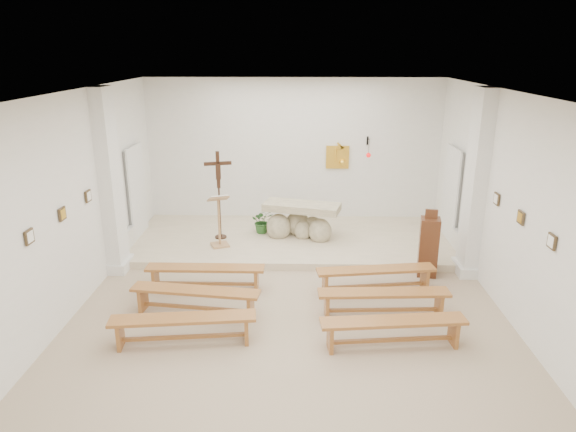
{
  "coord_description": "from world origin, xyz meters",
  "views": [
    {
      "loc": [
        0.17,
        -7.17,
        4.12
      ],
      "look_at": [
        -0.05,
        1.6,
        1.26
      ],
      "focal_mm": 32.0,
      "sensor_mm": 36.0,
      "label": 1
    }
  ],
  "objects_px": {
    "donation_pedestal": "(428,247)",
    "bench_right_third": "(393,326)",
    "bench_left_third": "(183,324)",
    "bench_left_second": "(196,295)",
    "bench_right_second": "(383,298)",
    "bench_left_front": "(205,272)",
    "altar": "(301,223)",
    "bench_right_front": "(376,274)",
    "crucifix_stand": "(219,189)",
    "lectern": "(219,220)"
  },
  "relations": [
    {
      "from": "bench_left_front",
      "to": "crucifix_stand",
      "type": "bearing_deg",
      "value": 91.9
    },
    {
      "from": "bench_left_third",
      "to": "bench_right_third",
      "type": "height_order",
      "value": "same"
    },
    {
      "from": "donation_pedestal",
      "to": "bench_left_second",
      "type": "height_order",
      "value": "donation_pedestal"
    },
    {
      "from": "bench_left_second",
      "to": "bench_right_second",
      "type": "height_order",
      "value": "same"
    },
    {
      "from": "donation_pedestal",
      "to": "altar",
      "type": "bearing_deg",
      "value": 156.3
    },
    {
      "from": "bench_left_second",
      "to": "bench_left_third",
      "type": "xyz_separation_m",
      "value": [
        0.0,
        -0.9,
        0.0
      ]
    },
    {
      "from": "crucifix_stand",
      "to": "donation_pedestal",
      "type": "xyz_separation_m",
      "value": [
        4.17,
        -1.52,
        -0.69
      ]
    },
    {
      "from": "bench_left_third",
      "to": "bench_right_third",
      "type": "bearing_deg",
      "value": -6.52
    },
    {
      "from": "altar",
      "to": "bench_right_second",
      "type": "bearing_deg",
      "value": -53.26
    },
    {
      "from": "crucifix_stand",
      "to": "bench_right_second",
      "type": "bearing_deg",
      "value": -60.08
    },
    {
      "from": "lectern",
      "to": "bench_right_second",
      "type": "height_order",
      "value": "lectern"
    },
    {
      "from": "donation_pedestal",
      "to": "bench_left_front",
      "type": "xyz_separation_m",
      "value": [
        -4.1,
        -0.74,
        -0.24
      ]
    },
    {
      "from": "crucifix_stand",
      "to": "bench_right_second",
      "type": "distance_m",
      "value": 4.52
    },
    {
      "from": "donation_pedestal",
      "to": "bench_right_front",
      "type": "xyz_separation_m",
      "value": [
        -1.08,
        -0.74,
        -0.24
      ]
    },
    {
      "from": "crucifix_stand",
      "to": "donation_pedestal",
      "type": "height_order",
      "value": "crucifix_stand"
    },
    {
      "from": "crucifix_stand",
      "to": "bench_right_third",
      "type": "relative_size",
      "value": 0.91
    },
    {
      "from": "bench_right_front",
      "to": "bench_left_third",
      "type": "bearing_deg",
      "value": -157.3
    },
    {
      "from": "donation_pedestal",
      "to": "bench_right_second",
      "type": "xyz_separation_m",
      "value": [
        -1.08,
        -1.63,
        -0.24
      ]
    },
    {
      "from": "altar",
      "to": "donation_pedestal",
      "type": "bearing_deg",
      "value": -19.48
    },
    {
      "from": "bench_left_front",
      "to": "bench_left_third",
      "type": "bearing_deg",
      "value": -89.87
    },
    {
      "from": "bench_left_front",
      "to": "bench_right_third",
      "type": "relative_size",
      "value": 0.99
    },
    {
      "from": "bench_right_second",
      "to": "crucifix_stand",
      "type": "bearing_deg",
      "value": 131.54
    },
    {
      "from": "donation_pedestal",
      "to": "bench_right_third",
      "type": "height_order",
      "value": "donation_pedestal"
    },
    {
      "from": "crucifix_stand",
      "to": "bench_left_second",
      "type": "bearing_deg",
      "value": -103.25
    },
    {
      "from": "bench_left_front",
      "to": "altar",
      "type": "bearing_deg",
      "value": 54.46
    },
    {
      "from": "bench_left_second",
      "to": "bench_left_front",
      "type": "bearing_deg",
      "value": 97.31
    },
    {
      "from": "bench_right_second",
      "to": "donation_pedestal",
      "type": "bearing_deg",
      "value": 53.68
    },
    {
      "from": "bench_left_front",
      "to": "bench_right_second",
      "type": "distance_m",
      "value": 3.15
    },
    {
      "from": "bench_left_second",
      "to": "donation_pedestal",
      "type": "bearing_deg",
      "value": 29.02
    },
    {
      "from": "crucifix_stand",
      "to": "bench_right_front",
      "type": "distance_m",
      "value": 3.94
    },
    {
      "from": "crucifix_stand",
      "to": "bench_left_front",
      "type": "relative_size",
      "value": 0.92
    },
    {
      "from": "bench_right_third",
      "to": "bench_left_third",
      "type": "bearing_deg",
      "value": 174.09
    },
    {
      "from": "lectern",
      "to": "bench_right_front",
      "type": "distance_m",
      "value": 3.52
    },
    {
      "from": "bench_left_third",
      "to": "bench_left_second",
      "type": "bearing_deg",
      "value": 83.48
    },
    {
      "from": "crucifix_stand",
      "to": "bench_left_second",
      "type": "xyz_separation_m",
      "value": [
        0.07,
        -3.16,
        -0.93
      ]
    },
    {
      "from": "bench_left_second",
      "to": "bench_right_front",
      "type": "bearing_deg",
      "value": 23.83
    },
    {
      "from": "bench_left_third",
      "to": "donation_pedestal",
      "type": "bearing_deg",
      "value": 25.15
    },
    {
      "from": "bench_left_second",
      "to": "bench_right_second",
      "type": "bearing_deg",
      "value": 7.31
    },
    {
      "from": "altar",
      "to": "bench_left_second",
      "type": "xyz_separation_m",
      "value": [
        -1.69,
        -3.26,
        -0.14
      ]
    },
    {
      "from": "crucifix_stand",
      "to": "bench_right_front",
      "type": "xyz_separation_m",
      "value": [
        3.09,
        -2.26,
        -0.93
      ]
    },
    {
      "from": "bench_right_front",
      "to": "bench_right_second",
      "type": "bearing_deg",
      "value": -97.97
    },
    {
      "from": "altar",
      "to": "crucifix_stand",
      "type": "bearing_deg",
      "value": -162.21
    },
    {
      "from": "bench_right_front",
      "to": "bench_left_front",
      "type": "bearing_deg",
      "value": 172.03
    },
    {
      "from": "altar",
      "to": "bench_left_front",
      "type": "relative_size",
      "value": 0.83
    },
    {
      "from": "lectern",
      "to": "donation_pedestal",
      "type": "bearing_deg",
      "value": -35.87
    },
    {
      "from": "altar",
      "to": "bench_left_third",
      "type": "distance_m",
      "value": 4.49
    },
    {
      "from": "bench_right_front",
      "to": "bench_left_second",
      "type": "height_order",
      "value": "same"
    },
    {
      "from": "donation_pedestal",
      "to": "bench_right_third",
      "type": "xyz_separation_m",
      "value": [
        -1.08,
        -2.53,
        -0.24
      ]
    },
    {
      "from": "bench_left_second",
      "to": "bench_right_second",
      "type": "distance_m",
      "value": 3.02
    },
    {
      "from": "bench_left_front",
      "to": "bench_left_second",
      "type": "relative_size",
      "value": 0.99
    }
  ]
}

